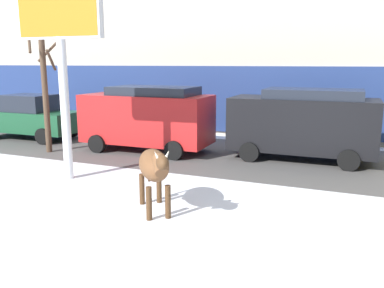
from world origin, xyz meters
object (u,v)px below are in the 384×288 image
car_darkgreen_sedan (31,117)px  pedestrian_by_cars (294,121)px  billboard (59,16)px  car_black_van (303,122)px  bare_tree_far_back (44,80)px  cow_brown (154,167)px  car_red_van (147,117)px

car_darkgreen_sedan → pedestrian_by_cars: size_ratio=2.44×
billboard → pedestrian_by_cars: size_ratio=3.21×
billboard → car_darkgreen_sedan: 7.69m
billboard → car_black_van: (5.62, 4.75, -3.07)m
car_darkgreen_sedan → bare_tree_far_back: 3.53m
car_black_van → bare_tree_far_back: (-8.50, -2.29, 1.32)m
cow_brown → billboard: bearing=158.4°
car_red_van → billboard: bearing=-94.1°
car_darkgreen_sedan → car_red_van: bearing=-2.8°
billboard → bare_tree_far_back: size_ratio=1.15×
car_darkgreen_sedan → bare_tree_far_back: (2.53, -1.82, 1.66)m
car_darkgreen_sedan → bare_tree_far_back: size_ratio=0.88×
cow_brown → car_darkgreen_sedan: (-8.79, 5.62, -0.09)m
car_darkgreen_sedan → pedestrian_by_cars: bearing=16.9°
pedestrian_by_cars → car_red_van: bearing=-143.8°
cow_brown → car_red_van: 6.18m
cow_brown → bare_tree_far_back: size_ratio=0.36×
pedestrian_by_cars → car_darkgreen_sedan: bearing=-163.1°
billboard → car_darkgreen_sedan: (-5.41, 4.28, -3.41)m
car_black_van → cow_brown: bearing=-110.2°
car_black_van → bare_tree_far_back: bare_tree_far_back is taller
cow_brown → billboard: (-3.38, 1.34, 3.32)m
car_black_van → billboard: bearing=-139.8°
car_red_van → pedestrian_by_cars: (4.67, 3.42, -0.36)m
cow_brown → bare_tree_far_back: (-6.26, 3.81, 1.57)m
car_darkgreen_sedan → car_red_van: (5.70, -0.28, 0.33)m
cow_brown → car_black_van: car_black_van is taller
cow_brown → car_red_van: car_red_van is taller
car_black_van → pedestrian_by_cars: size_ratio=2.67×
car_darkgreen_sedan → cow_brown: bearing=-32.6°
cow_brown → pedestrian_by_cars: bearing=79.8°
billboard → bare_tree_far_back: bearing=139.4°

